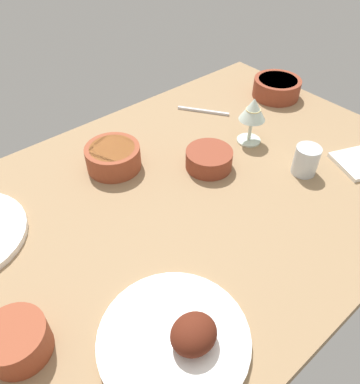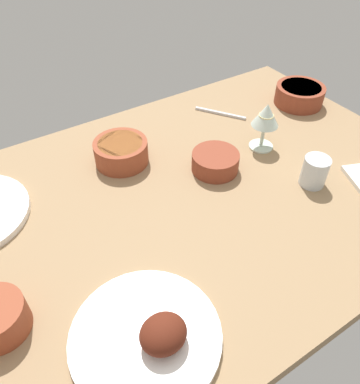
{
  "view_description": "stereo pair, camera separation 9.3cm",
  "coord_description": "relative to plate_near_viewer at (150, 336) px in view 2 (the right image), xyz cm",
  "views": [
    {
      "loc": [
        -44.29,
        -52.02,
        69.56
      ],
      "look_at": [
        0.0,
        0.0,
        6.0
      ],
      "focal_mm": 35.43,
      "sensor_mm": 36.0,
      "label": 1
    },
    {
      "loc": [
        -36.8,
        -57.57,
        69.56
      ],
      "look_at": [
        0.0,
        0.0,
        6.0
      ],
      "focal_mm": 35.43,
      "sensor_mm": 36.0,
      "label": 2
    }
  ],
  "objects": [
    {
      "name": "dining_table",
      "position": [
        24.34,
        28.14,
        -3.61
      ],
      "size": [
        140.0,
        90.0,
        4.0
      ],
      "primitive_type": "cube",
      "color": "#937551",
      "rests_on": "ground"
    },
    {
      "name": "plate_near_viewer",
      "position": [
        0.0,
        0.0,
        0.0
      ],
      "size": [
        27.28,
        27.28,
        7.12
      ],
      "color": "white",
      "rests_on": "dining_table"
    },
    {
      "name": "fork_loose",
      "position": [
        56.67,
        54.33,
        -1.21
      ],
      "size": [
        10.44,
        14.59,
        0.8
      ],
      "primitive_type": "cube",
      "rotation": [
        0.0,
        0.0,
        2.17
      ],
      "color": "silver",
      "rests_on": "dining_table"
    },
    {
      "name": "wine_glass",
      "position": [
        55.83,
        33.63,
        8.32
      ],
      "size": [
        7.6,
        7.6,
        14.0
      ],
      "color": "silver",
      "rests_on": "dining_table"
    },
    {
      "name": "water_tumbler",
      "position": [
        56.17,
        14.4,
        2.35
      ],
      "size": [
        6.55,
        6.55,
        7.91
      ],
      "primitive_type": "cylinder",
      "color": "silver",
      "rests_on": "dining_table"
    },
    {
      "name": "bowl_onions",
      "position": [
        38.38,
        32.57,
        1.19
      ],
      "size": [
        12.66,
        12.66,
        5.12
      ],
      "color": "brown",
      "rests_on": "dining_table"
    },
    {
      "name": "bowl_pasta",
      "position": [
        83.05,
        45.78,
        1.79
      ],
      "size": [
        15.97,
        15.97,
        6.29
      ],
      "color": "brown",
      "rests_on": "dining_table"
    },
    {
      "name": "bowl_soup",
      "position": [
        18.75,
        49.23,
        1.84
      ],
      "size": [
        14.69,
        14.69,
        6.39
      ],
      "color": "brown",
      "rests_on": "dining_table"
    }
  ]
}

